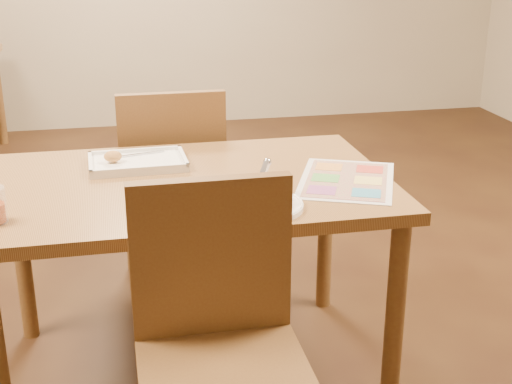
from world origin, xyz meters
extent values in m
plane|color=#311E0D|center=(0.00, 0.00, 0.00)|extent=(7.00, 7.00, 0.00)
cube|color=olive|center=(0.00, 0.00, 0.70)|extent=(1.30, 0.85, 0.04)
cylinder|color=brown|center=(-0.59, 0.36, 0.34)|extent=(0.06, 0.06, 0.68)
cylinder|color=brown|center=(0.59, -0.36, 0.34)|extent=(0.06, 0.06, 0.68)
cylinder|color=brown|center=(0.59, 0.36, 0.34)|extent=(0.06, 0.06, 0.68)
cube|color=brown|center=(0.00, -0.70, 0.45)|extent=(0.42, 0.42, 0.04)
cube|color=brown|center=(0.00, -0.51, 0.68)|extent=(0.42, 0.04, 0.45)
cube|color=brown|center=(0.00, 0.70, 0.45)|extent=(0.42, 0.42, 0.04)
cube|color=brown|center=(0.00, 0.51, 0.68)|extent=(0.42, 0.04, 0.45)
cylinder|color=white|center=(0.17, -0.28, 0.73)|extent=(0.30, 0.30, 0.01)
cylinder|color=#BF8F41|center=(0.17, -0.28, 0.74)|extent=(0.20, 0.20, 0.01)
cylinder|color=#F4CC84|center=(0.17, -0.28, 0.75)|extent=(0.16, 0.16, 0.01)
torus|color=#BF8F41|center=(0.17, -0.28, 0.75)|extent=(0.20, 0.20, 0.03)
cylinder|color=silver|center=(0.18, -0.28, 0.79)|extent=(0.04, 0.07, 0.07)
cube|color=silver|center=(0.20, -0.23, 0.81)|extent=(0.06, 0.11, 0.06)
cube|color=white|center=(-0.15, 0.19, 0.73)|extent=(0.33, 0.23, 0.02)
cube|color=silver|center=(-0.15, 0.19, 0.74)|extent=(0.16, 0.05, 0.00)
ellipsoid|color=#BA8D43|center=(-0.23, 0.18, 0.76)|extent=(0.06, 0.05, 0.04)
cube|color=silver|center=(0.50, -0.11, 0.72)|extent=(0.43, 0.49, 0.00)
camera|label=1|loc=(-0.23, -2.17, 1.48)|focal=50.00mm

